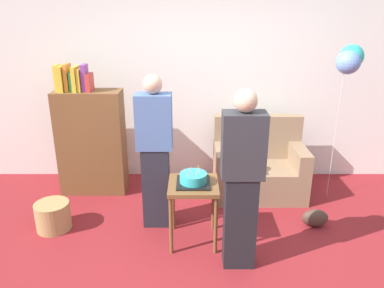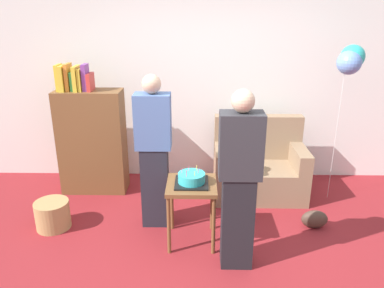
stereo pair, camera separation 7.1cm
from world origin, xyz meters
TOP-DOWN VIEW (x-y plane):
  - ground_plane at (0.00, 0.00)m, footprint 8.00×8.00m
  - wall_back at (0.00, 2.05)m, footprint 6.00×0.10m
  - couch at (0.71, 1.45)m, footprint 1.10×0.70m
  - bookshelf at (-1.38, 1.52)m, footprint 0.80×0.36m
  - side_table at (-0.11, 0.40)m, footprint 0.48×0.48m
  - birthday_cake at (-0.11, 0.40)m, footprint 0.32×0.32m
  - person_blowing_candles at (-0.50, 0.72)m, footprint 0.36×0.22m
  - person_holding_cake at (0.30, 0.04)m, footprint 0.36×0.22m
  - wicker_basket at (-1.60, 0.61)m, footprint 0.36×0.36m
  - handbag at (1.20, 0.65)m, footprint 0.28×0.14m
  - balloon_bunch at (1.62, 1.35)m, footprint 0.31×0.32m

SIDE VIEW (x-z plane):
  - ground_plane at x=0.00m, z-range 0.00..0.00m
  - handbag at x=1.20m, z-range 0.00..0.20m
  - wicker_basket at x=-1.60m, z-range 0.00..0.30m
  - couch at x=0.71m, z-range -0.14..0.82m
  - side_table at x=-0.11m, z-range 0.22..0.86m
  - birthday_cake at x=-0.11m, z-range 0.60..0.77m
  - bookshelf at x=-1.38m, z-range -0.12..1.50m
  - person_blowing_candles at x=-0.50m, z-range 0.02..1.65m
  - person_holding_cake at x=0.30m, z-range 0.02..1.65m
  - wall_back at x=0.00m, z-range 0.00..2.70m
  - balloon_bunch at x=1.62m, z-range 0.76..2.61m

